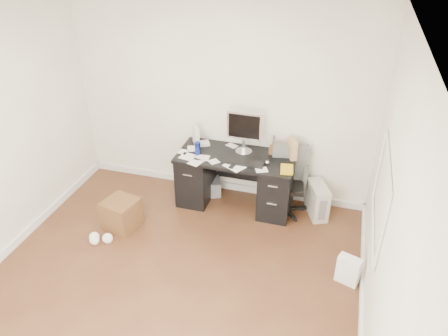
% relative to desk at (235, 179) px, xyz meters
% --- Properties ---
extents(ground, '(4.00, 4.00, 0.00)m').
position_rel_desk_xyz_m(ground, '(-0.30, -1.65, -0.40)').
color(ground, '#492517').
rests_on(ground, ground).
extents(room_shell, '(4.02, 4.02, 2.71)m').
position_rel_desk_xyz_m(room_shell, '(-0.27, -1.62, 1.26)').
color(room_shell, beige).
rests_on(room_shell, ground).
extents(desk, '(1.50, 0.70, 0.75)m').
position_rel_desk_xyz_m(desk, '(0.00, 0.00, 0.00)').
color(desk, black).
rests_on(desk, ground).
extents(loose_papers, '(1.10, 0.60, 0.00)m').
position_rel_desk_xyz_m(loose_papers, '(-0.20, -0.05, 0.35)').
color(loose_papers, white).
rests_on(loose_papers, desk).
extents(lcd_monitor, '(0.46, 0.26, 0.57)m').
position_rel_desk_xyz_m(lcd_monitor, '(0.07, 0.12, 0.64)').
color(lcd_monitor, silver).
rests_on(lcd_monitor, desk).
extents(keyboard, '(0.47, 0.16, 0.03)m').
position_rel_desk_xyz_m(keyboard, '(0.16, -0.16, 0.36)').
color(keyboard, black).
rests_on(keyboard, desk).
extents(computer_mouse, '(0.07, 0.07, 0.05)m').
position_rel_desk_xyz_m(computer_mouse, '(0.43, -0.10, 0.38)').
color(computer_mouse, silver).
rests_on(computer_mouse, desk).
extents(travel_mug, '(0.10, 0.10, 0.17)m').
position_rel_desk_xyz_m(travel_mug, '(-0.48, -0.09, 0.43)').
color(travel_mug, navy).
rests_on(travel_mug, desk).
extents(white_binder, '(0.21, 0.25, 0.26)m').
position_rel_desk_xyz_m(white_binder, '(-0.59, 0.15, 0.48)').
color(white_binder, silver).
rests_on(white_binder, desk).
extents(magazine_file, '(0.18, 0.24, 0.25)m').
position_rel_desk_xyz_m(magazine_file, '(0.69, 0.17, 0.47)').
color(magazine_file, '#AB7D52').
rests_on(magazine_file, desk).
extents(pen_cup, '(0.11, 0.11, 0.26)m').
position_rel_desk_xyz_m(pen_cup, '(0.44, 0.19, 0.48)').
color(pen_cup, '#573518').
rests_on(pen_cup, desk).
extents(yellow_book, '(0.19, 0.23, 0.04)m').
position_rel_desk_xyz_m(yellow_book, '(0.69, -0.18, 0.37)').
color(yellow_book, gold).
rests_on(yellow_book, desk).
extents(paper_remote, '(0.32, 0.30, 0.02)m').
position_rel_desk_xyz_m(paper_remote, '(0.05, -0.26, 0.36)').
color(paper_remote, white).
rests_on(paper_remote, desk).
extents(office_chair, '(0.59, 0.59, 0.91)m').
position_rel_desk_xyz_m(office_chair, '(0.69, 0.04, 0.05)').
color(office_chair, '#4A4C4A').
rests_on(office_chair, ground).
extents(pc_tower, '(0.35, 0.48, 0.44)m').
position_rel_desk_xyz_m(pc_tower, '(1.08, 0.08, -0.18)').
color(pc_tower, '#B0AD9F').
rests_on(pc_tower, ground).
extents(shopping_bag, '(0.29, 0.24, 0.33)m').
position_rel_desk_xyz_m(shopping_bag, '(1.53, -1.06, -0.24)').
color(shopping_bag, white).
rests_on(shopping_bag, ground).
extents(wicker_basket, '(0.46, 0.46, 0.38)m').
position_rel_desk_xyz_m(wicker_basket, '(-1.24, -0.87, -0.21)').
color(wicker_basket, '#452A14').
rests_on(wicker_basket, ground).
extents(desk_printer, '(0.47, 0.44, 0.22)m').
position_rel_desk_xyz_m(desk_printer, '(-0.46, 0.14, -0.29)').
color(desk_printer, slate).
rests_on(desk_printer, ground).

